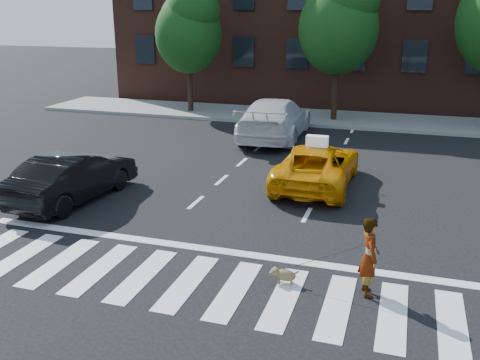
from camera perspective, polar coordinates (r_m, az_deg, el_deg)
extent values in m
plane|color=black|center=(11.00, -5.66, -10.85)|extent=(120.00, 120.00, 0.00)
cube|color=silver|center=(11.00, -5.66, -10.83)|extent=(13.00, 2.40, 0.01)
cube|color=silver|center=(12.32, -2.73, -7.46)|extent=(12.00, 0.30, 0.01)
cube|color=slate|center=(27.12, 9.02, 6.54)|extent=(30.00, 4.00, 0.15)
cylinder|color=black|center=(28.28, -5.36, 10.32)|extent=(0.28, 0.28, 3.25)
ellipsoid|color=#113A0F|center=(28.08, -5.50, 15.19)|extent=(3.38, 3.38, 3.89)
sphere|color=#113A0F|center=(27.71, -4.95, 17.59)|extent=(2.60, 2.60, 2.60)
sphere|color=#113A0F|center=(28.42, -6.03, 16.91)|extent=(2.34, 2.34, 2.34)
cylinder|color=black|center=(26.29, 10.12, 9.89)|extent=(0.28, 0.28, 3.55)
ellipsoid|color=#113A0F|center=(26.08, 10.44, 15.62)|extent=(3.69, 3.69, 4.25)
sphere|color=#113A0F|center=(26.36, 9.84, 17.68)|extent=(2.56, 2.56, 2.56)
imported|color=orange|center=(16.68, 8.23, 1.57)|extent=(2.21, 4.72, 1.31)
imported|color=black|center=(15.95, -17.33, 0.36)|extent=(1.86, 4.39, 1.41)
imported|color=silver|center=(22.71, 3.73, 6.56)|extent=(2.60, 5.97, 1.71)
imported|color=#999999|center=(10.50, 13.65, -7.94)|extent=(0.54, 0.66, 1.58)
ellipsoid|color=#826042|center=(10.87, 4.86, -10.07)|extent=(0.46, 0.30, 0.24)
sphere|color=#826042|center=(10.85, 3.75, -9.73)|extent=(0.21, 0.21, 0.18)
sphere|color=#826042|center=(10.87, 3.36, -9.86)|extent=(0.10, 0.10, 0.08)
cylinder|color=#826042|center=(10.84, 5.98, -9.82)|extent=(0.13, 0.06, 0.10)
sphere|color=#826042|center=(10.88, 3.77, -9.35)|extent=(0.07, 0.07, 0.06)
sphere|color=#826042|center=(10.78, 3.74, -9.63)|extent=(0.07, 0.07, 0.06)
cylinder|color=#826042|center=(10.89, 4.16, -10.78)|extent=(0.05, 0.05, 0.11)
cylinder|color=#826042|center=(10.98, 4.19, -10.52)|extent=(0.05, 0.05, 0.11)
cylinder|color=#826042|center=(10.89, 5.50, -10.83)|extent=(0.05, 0.05, 0.11)
cylinder|color=#826042|center=(10.98, 5.51, -10.57)|extent=(0.05, 0.05, 0.11)
cube|color=white|center=(16.28, 8.23, 4.13)|extent=(0.65, 0.29, 0.32)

